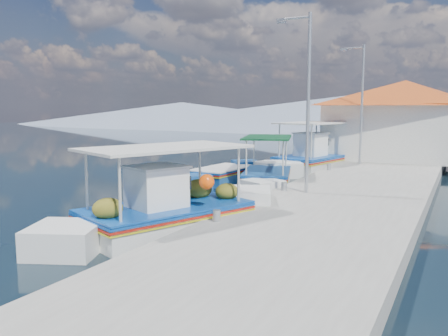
% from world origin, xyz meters
% --- Properties ---
extents(ground, '(160.00, 160.00, 0.00)m').
position_xyz_m(ground, '(0.00, 0.00, 0.00)').
color(ground, black).
rests_on(ground, ground).
extents(quay, '(5.00, 44.00, 0.50)m').
position_xyz_m(quay, '(5.90, 6.00, 0.25)').
color(quay, '#9F9D95').
rests_on(quay, ground).
extents(bollards, '(0.20, 17.20, 0.30)m').
position_xyz_m(bollards, '(3.80, 5.25, 0.65)').
color(bollards, '#A5A8AD').
rests_on(bollards, quay).
extents(main_caique, '(4.23, 7.41, 2.63)m').
position_xyz_m(main_caique, '(2.19, -2.89, 0.51)').
color(main_caique, white).
rests_on(main_caique, ground).
extents(caique_green_canopy, '(3.14, 6.10, 2.39)m').
position_xyz_m(caique_green_canopy, '(1.83, 5.39, 0.36)').
color(caique_green_canopy, white).
rests_on(caique_green_canopy, ground).
extents(caique_blue_hull, '(1.99, 5.76, 1.03)m').
position_xyz_m(caique_blue_hull, '(-0.38, 5.39, 0.28)').
color(caique_blue_hull, navy).
rests_on(caique_blue_hull, ground).
extents(caique_far, '(3.65, 8.06, 2.90)m').
position_xyz_m(caique_far, '(2.13, 11.11, 0.54)').
color(caique_far, white).
rests_on(caique_far, ground).
extents(harbor_building, '(10.49, 10.49, 4.40)m').
position_xyz_m(harbor_building, '(6.20, 15.00, 2.78)').
color(harbor_building, white).
rests_on(harbor_building, quay).
extents(lamp_post_near, '(1.21, 0.14, 6.00)m').
position_xyz_m(lamp_post_near, '(4.51, 2.00, 3.85)').
color(lamp_post_near, '#A5A8AD').
rests_on(lamp_post_near, quay).
extents(lamp_post_far, '(1.21, 0.14, 6.00)m').
position_xyz_m(lamp_post_far, '(4.51, 11.00, 3.85)').
color(lamp_post_far, '#A5A8AD').
rests_on(lamp_post_far, quay).
extents(mountain_ridge, '(171.40, 96.00, 5.50)m').
position_xyz_m(mountain_ridge, '(6.54, 56.00, 2.04)').
color(mountain_ridge, slate).
rests_on(mountain_ridge, ground).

